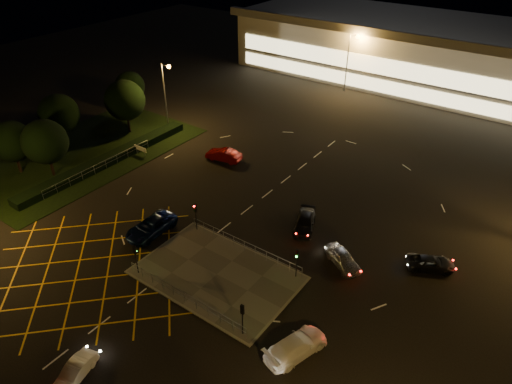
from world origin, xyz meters
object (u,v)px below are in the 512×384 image
Objects in this scene: car_east_grey at (431,263)px; car_queue_white at (75,372)px; signal_se at (242,314)px; car_circ_red at (224,155)px; signal_ne at (297,257)px; car_far_dkgrey at (305,222)px; car_approach_white at (296,346)px; car_right_silver at (343,258)px; signal_nw at (195,212)px; signal_sw at (135,254)px; car_left_blue at (151,227)px.

car_queue_white is at bearing 119.76° from car_east_grey.
signal_se is 0.65× the size of car_circ_red.
signal_ne is 0.83× the size of car_queue_white.
car_approach_white is (7.43, -13.91, 0.08)m from car_far_dkgrey.
car_approach_white is (1.64, -11.04, 0.03)m from car_right_silver.
car_queue_white reaches higher than car_east_grey.
car_east_grey is (9.50, 16.32, -1.76)m from signal_se.
signal_sw is at bearing -90.00° from signal_nw.
car_circ_red is (-7.28, 21.39, -1.57)m from signal_sw.
car_right_silver is at bearing -64.35° from car_approach_white.
car_circ_red is (-3.78, 16.44, 0.00)m from car_left_blue.
signal_sw is at bearing -55.57° from car_left_blue.
car_queue_white is at bearing 53.60° from signal_se.
car_right_silver is at bearing 94.60° from car_east_grey.
car_left_blue reaches higher than car_right_silver.
car_circ_red reaches higher than car_approach_white.
car_left_blue reaches higher than car_queue_white.
car_queue_white is (-7.41, -18.04, -1.74)m from signal_ne.
car_queue_white is 0.79× the size of car_far_dkgrey.
signal_se is at bearing -160.89° from car_right_silver.
car_left_blue is at bearing -17.72° from signal_se.
car_east_grey is at bearing -120.20° from signal_se.
car_circ_red reaches higher than car_queue_white.
car_right_silver is 11.16m from car_approach_white.
signal_ne is at bearing -90.00° from signal_se.
car_queue_white is at bearing 60.54° from car_approach_white.
car_left_blue is 1.30× the size of car_east_grey.
car_circ_red is at bearing -23.69° from car_approach_white.
signal_sw is 17.40m from car_far_dkgrey.
signal_se is 14.41m from signal_nw.
signal_ne reaches higher than car_queue_white.
car_left_blue is 16.86m from car_circ_red.
signal_se is at bearing -33.65° from signal_nw.
signal_ne is 19.58m from car_queue_white.
signal_nw reaches higher than car_east_grey.
car_queue_white is (4.59, -10.05, -1.74)m from signal_sw.
car_left_blue is at bearing 86.88° from car_east_grey.
car_right_silver is (14.65, 12.01, -1.63)m from signal_sw.
signal_sw is 0.72× the size of car_east_grey.
car_circ_red reaches higher than car_far_dkgrey.
car_left_blue reaches higher than car_far_dkgrey.
car_approach_white is (16.28, -7.01, -1.59)m from signal_nw.
signal_ne is at bearing 44.87° from car_circ_red.
car_left_blue is 27.46m from car_east_grey.
signal_sw is at bearing 99.53° from car_queue_white.
car_far_dkgrey is (4.26, 24.94, 0.07)m from car_queue_white.
signal_sw reaches higher than car_east_grey.
car_circ_red reaches higher than car_east_grey.
car_left_blue is at bearing -168.92° from signal_ne.
car_far_dkgrey is 1.09× the size of car_east_grey.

